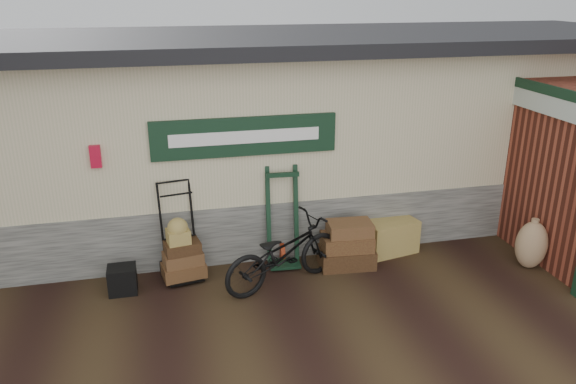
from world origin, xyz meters
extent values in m
plane|color=black|center=(0.00, 0.00, 0.00)|extent=(80.00, 80.00, 0.00)
cube|color=#4C4C47|center=(0.00, 2.75, 0.45)|extent=(14.00, 3.54, 0.90)
cube|color=#BEB68B|center=(0.00, 2.75, 1.95)|extent=(14.00, 3.50, 2.10)
cube|color=black|center=(0.00, 2.60, 3.10)|extent=(14.40, 4.10, 0.20)
cube|color=black|center=(-0.30, 0.97, 1.95)|extent=(2.60, 0.06, 0.55)
cube|color=white|center=(-0.30, 0.94, 1.95)|extent=(2.10, 0.01, 0.18)
cube|color=#B40C28|center=(-2.30, 0.97, 1.80)|extent=(0.14, 0.10, 0.30)
cube|color=maroon|center=(4.70, 1.20, 1.30)|extent=(1.60, 4.50, 2.60)
cube|color=#194C2D|center=(3.88, 0.20, 2.35)|extent=(0.04, 2.40, 0.28)
cube|color=black|center=(3.88, 0.20, 2.55)|extent=(0.05, 2.50, 0.14)
cube|color=olive|center=(1.90, 0.85, 0.26)|extent=(0.89, 0.68, 0.52)
cube|color=black|center=(-2.10, 0.50, 0.19)|extent=(0.37, 0.32, 0.37)
imported|color=black|center=(0.07, 0.21, 0.54)|extent=(1.28, 1.95, 1.07)
ellipsoid|color=#896B4A|center=(3.71, -0.13, 0.36)|extent=(0.55, 0.50, 0.73)
camera|label=1|loc=(-1.45, -6.53, 3.92)|focal=35.00mm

